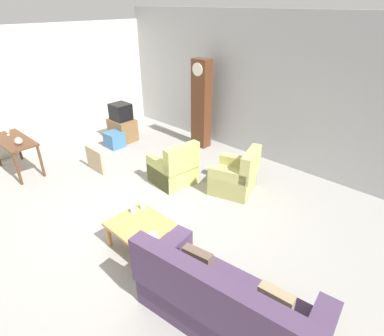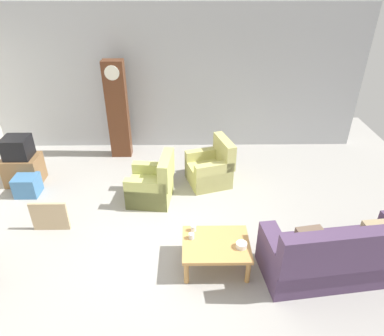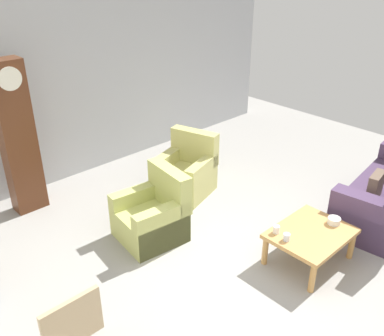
% 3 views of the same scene
% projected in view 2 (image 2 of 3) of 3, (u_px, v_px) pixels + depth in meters
% --- Properties ---
extents(ground_plane, '(10.40, 10.40, 0.00)m').
position_uv_depth(ground_plane, '(170.00, 246.00, 5.49)').
color(ground_plane, '#999691').
extents(garage_door_wall, '(8.40, 0.16, 3.20)m').
position_uv_depth(garage_door_wall, '(175.00, 79.00, 7.77)').
color(garage_door_wall, '#ADAFB5').
rests_on(garage_door_wall, ground_plane).
extents(couch_floral, '(2.19, 1.14, 1.04)m').
position_uv_depth(couch_floral, '(341.00, 256.00, 4.81)').
color(couch_floral, '#4C3856').
rests_on(couch_floral, ground_plane).
extents(armchair_olive_near, '(0.87, 0.85, 0.92)m').
position_uv_depth(armchair_olive_near, '(153.00, 186.00, 6.41)').
color(armchair_olive_near, '#B7BC66').
rests_on(armchair_olive_near, ground_plane).
extents(armchair_olive_far, '(0.98, 0.96, 0.92)m').
position_uv_depth(armchair_olive_far, '(211.00, 169.00, 6.93)').
color(armchair_olive_far, tan).
rests_on(armchair_olive_far, ground_plane).
extents(coffee_table_wood, '(0.96, 0.76, 0.42)m').
position_uv_depth(coffee_table_wood, '(216.00, 246.00, 4.97)').
color(coffee_table_wood, tan).
rests_on(coffee_table_wood, ground_plane).
extents(grandfather_clock, '(0.44, 0.30, 2.16)m').
position_uv_depth(grandfather_clock, '(118.00, 110.00, 7.55)').
color(grandfather_clock, '#562D19').
rests_on(grandfather_clock, ground_plane).
extents(tv_stand_cabinet, '(0.68, 0.52, 0.58)m').
position_uv_depth(tv_stand_cabinet, '(24.00, 170.00, 6.93)').
color(tv_stand_cabinet, brown).
rests_on(tv_stand_cabinet, ground_plane).
extents(tv_crt, '(0.48, 0.44, 0.42)m').
position_uv_depth(tv_crt, '(17.00, 147.00, 6.68)').
color(tv_crt, black).
rests_on(tv_crt, tv_stand_cabinet).
extents(framed_picture_leaning, '(0.60, 0.05, 0.53)m').
position_uv_depth(framed_picture_leaning, '(50.00, 216.00, 5.70)').
color(framed_picture_leaning, tan).
rests_on(framed_picture_leaning, ground_plane).
extents(storage_box_blue, '(0.43, 0.39, 0.39)m').
position_uv_depth(storage_box_blue, '(27.00, 185.00, 6.62)').
color(storage_box_blue, teal).
rests_on(storage_box_blue, ground_plane).
extents(cup_white_porcelain, '(0.08, 0.08, 0.09)m').
position_uv_depth(cup_white_porcelain, '(193.00, 228.00, 5.14)').
color(cup_white_porcelain, white).
rests_on(cup_white_porcelain, coffee_table_wood).
extents(cup_blue_rimmed, '(0.08, 0.08, 0.09)m').
position_uv_depth(cup_blue_rimmed, '(191.00, 236.00, 5.00)').
color(cup_blue_rimmed, silver).
rests_on(cup_blue_rimmed, coffee_table_wood).
extents(bowl_white_stacked, '(0.15, 0.15, 0.08)m').
position_uv_depth(bowl_white_stacked, '(241.00, 245.00, 4.84)').
color(bowl_white_stacked, white).
rests_on(bowl_white_stacked, coffee_table_wood).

